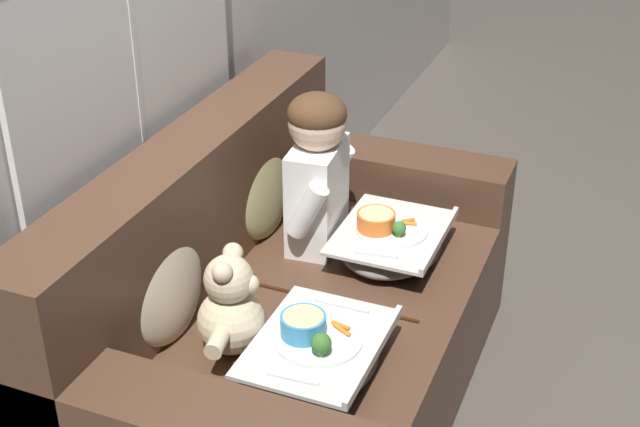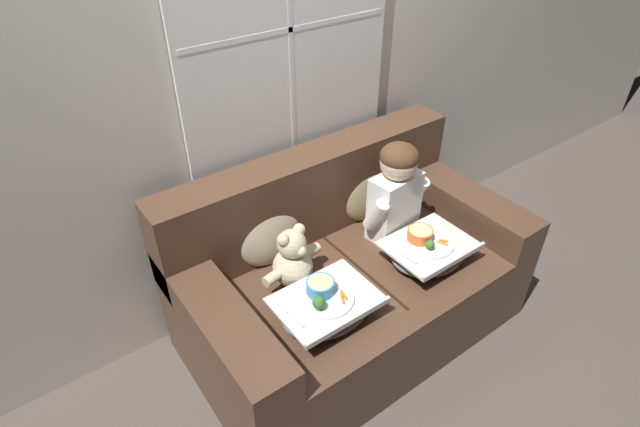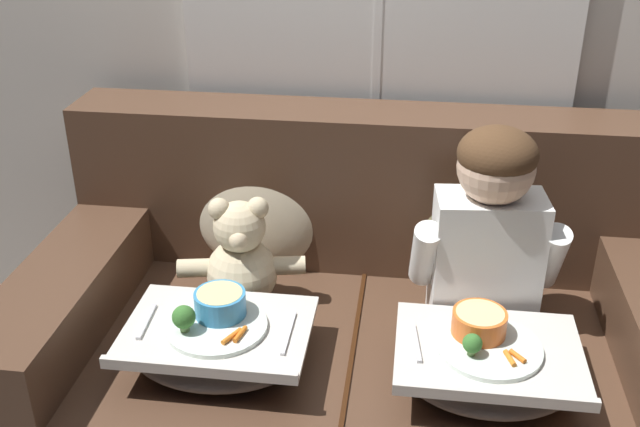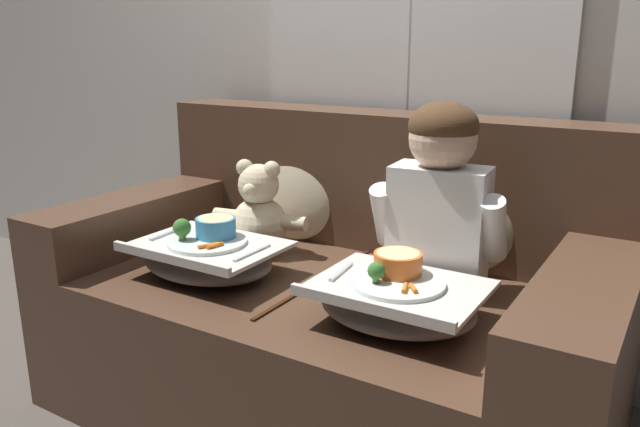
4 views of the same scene
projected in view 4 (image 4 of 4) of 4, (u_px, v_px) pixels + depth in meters
name	position (u px, v px, depth m)	size (l,w,h in m)	color
ground_plane	(327.00, 410.00, 2.07)	(14.00, 14.00, 0.00)	#4C443D
wall_back_with_window	(413.00, 5.00, 2.21)	(8.00, 0.08, 2.60)	beige
couch	(337.00, 309.00, 2.04)	(1.74, 0.98, 0.95)	#4C3323
throw_pillow_behind_child	(464.00, 212.00, 1.98)	(0.39, 0.19, 0.40)	tan
throw_pillow_behind_teddy	(295.00, 188.00, 2.31)	(0.39, 0.19, 0.40)	#C1B293
child_figure	(440.00, 190.00, 1.77)	(0.40, 0.20, 0.55)	white
teddy_bear	(259.00, 214.00, 2.14)	(0.35, 0.25, 0.32)	beige
lap_tray_child	(397.00, 300.00, 1.62)	(0.43, 0.35, 0.17)	slate
lap_tray_teddy	(208.00, 256.00, 1.95)	(0.45, 0.34, 0.18)	slate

